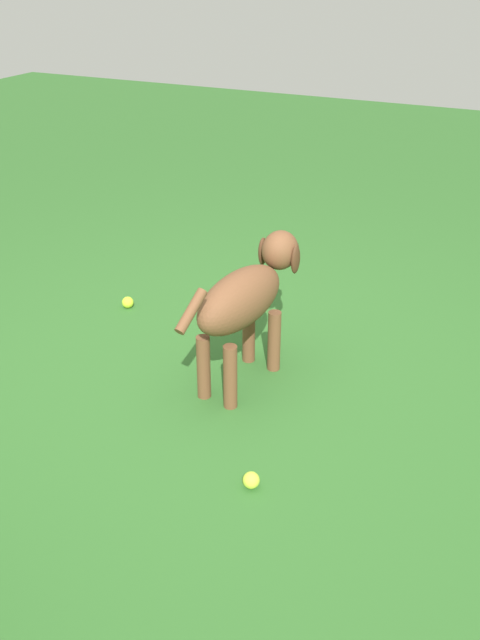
% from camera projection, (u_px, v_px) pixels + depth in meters
% --- Properties ---
extents(ground, '(14.00, 14.00, 0.00)m').
position_uv_depth(ground, '(215.00, 386.00, 3.24)').
color(ground, '#2D6026').
extents(dog, '(0.31, 0.96, 0.65)m').
position_uv_depth(dog, '(247.00, 297.00, 3.11)').
color(dog, brown).
rests_on(dog, ground).
extents(tennis_ball_0, '(0.07, 0.07, 0.07)m').
position_uv_depth(tennis_ball_0, '(251.00, 480.00, 2.62)').
color(tennis_ball_0, '#C3E13B').
rests_on(tennis_ball_0, ground).
extents(tennis_ball_1, '(0.07, 0.07, 0.07)m').
position_uv_depth(tennis_ball_1, '(128.00, 302.00, 3.93)').
color(tennis_ball_1, '#C3E22E').
rests_on(tennis_ball_1, ground).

